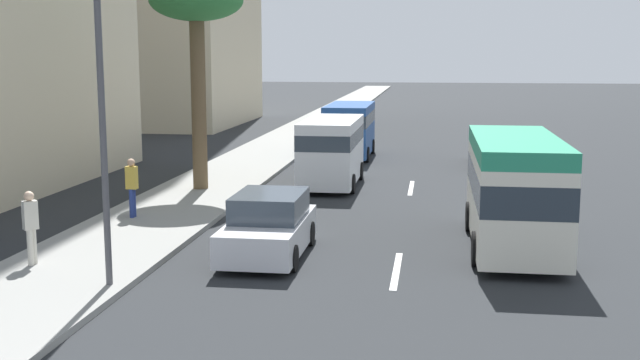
{
  "coord_description": "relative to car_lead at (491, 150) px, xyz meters",
  "views": [
    {
      "loc": [
        -4.64,
        -0.78,
        5.05
      ],
      "look_at": [
        17.14,
        2.37,
        1.48
      ],
      "focal_mm": 44.24,
      "sensor_mm": 36.0,
      "label": 1
    }
  ],
  "objects": [
    {
      "name": "lane_stripe_mid",
      "position": [
        -17.86,
        3.35,
        -0.73
      ],
      "size": [
        3.2,
        0.16,
        0.01
      ],
      "primitive_type": "cube",
      "color": "silver",
      "rests_on": "ground_plane"
    },
    {
      "name": "van_fifth",
      "position": [
        -6.3,
        6.38,
        0.73
      ],
      "size": [
        5.27,
        2.1,
        2.56
      ],
      "rotation": [
        0.0,
        0.0,
        3.14
      ],
      "color": "white",
      "rests_on": "ground_plane"
    },
    {
      "name": "street_lamp",
      "position": [
        -20.32,
        9.24,
        3.44
      ],
      "size": [
        0.24,
        0.97,
        6.47
      ],
      "color": "#4C4C51",
      "rests_on": "sidewalk_right"
    },
    {
      "name": "van_fourth",
      "position": [
        2.05,
        6.59,
        0.74
      ],
      "size": [
        5.36,
        2.17,
        2.58
      ],
      "rotation": [
        0.0,
        0.0,
        3.14
      ],
      "color": "#1E478C",
      "rests_on": "ground_plane"
    },
    {
      "name": "minibus_second",
      "position": [
        -15.25,
        0.46,
        0.87
      ],
      "size": [
        6.52,
        2.27,
        2.91
      ],
      "color": "silver",
      "rests_on": "ground_plane"
    },
    {
      "name": "car_lead",
      "position": [
        0.0,
        0.0,
        0.0
      ],
      "size": [
        4.65,
        1.81,
        1.54
      ],
      "color": "white",
      "rests_on": "ground_plane"
    },
    {
      "name": "lane_stripe_far",
      "position": [
        -6.39,
        3.35,
        -0.73
      ],
      "size": [
        3.2,
        0.16,
        0.01
      ],
      "primitive_type": "cube",
      "color": "silver",
      "rests_on": "ground_plane"
    },
    {
      "name": "ground_plane",
      "position": [
        0.36,
        3.35,
        -0.73
      ],
      "size": [
        198.0,
        198.0,
        0.0
      ],
      "primitive_type": "plane",
      "color": "#26282B"
    },
    {
      "name": "sidewalk_right",
      "position": [
        0.36,
        10.81,
        -0.66
      ],
      "size": [
        162.0,
        3.72,
        0.15
      ],
      "primitive_type": "cube",
      "color": "gray",
      "rests_on": "ground_plane"
    },
    {
      "name": "pedestrian_near_lamp",
      "position": [
        -13.6,
        11.46,
        0.41
      ],
      "size": [
        0.3,
        0.34,
        1.78
      ],
      "rotation": [
        0.0,
        0.0,
        4.62
      ],
      "color": "navy",
      "rests_on": "sidewalk_right"
    },
    {
      "name": "car_third",
      "position": [
        -16.95,
        6.58,
        0.02
      ],
      "size": [
        4.13,
        1.88,
        1.58
      ],
      "rotation": [
        0.0,
        0.0,
        3.14
      ],
      "color": "silver",
      "rests_on": "ground_plane"
    },
    {
      "name": "pedestrian_mid_block",
      "position": [
        -19.07,
        11.76,
        0.38
      ],
      "size": [
        0.38,
        0.38,
        1.74
      ],
      "rotation": [
        0.0,
        0.0,
        2.36
      ],
      "color": "beige",
      "rests_on": "sidewalk_right"
    },
    {
      "name": "palm_tree",
      "position": [
        -8.38,
        10.93,
        5.79
      ],
      "size": [
        3.32,
        3.32,
        7.47
      ],
      "color": "brown",
      "rests_on": "sidewalk_right"
    }
  ]
}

